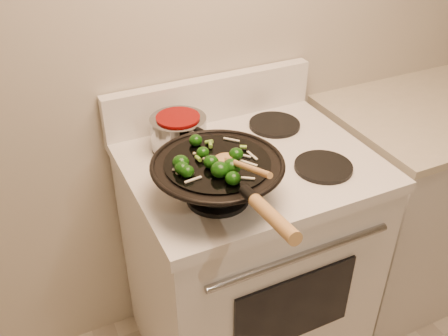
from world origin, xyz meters
name	(u,v)px	position (x,y,z in m)	size (l,w,h in m)	color
stove	(245,260)	(-0.21, 1.17, 0.47)	(0.78, 0.67, 1.08)	white
counter_unit	(411,201)	(0.62, 1.20, 0.46)	(0.78, 0.62, 0.91)	silver
wok	(218,178)	(-0.39, 1.02, 1.00)	(0.37, 0.61, 0.20)	black
stirfry	(210,163)	(-0.42, 1.00, 1.06)	(0.23, 0.26, 0.04)	#0F3A09
wooden_spoon	(236,163)	(-0.37, 0.94, 1.08)	(0.06, 0.27, 0.11)	#B17F45
saucepan	(179,132)	(-0.39, 1.32, 0.99)	(0.18, 0.28, 0.11)	#919399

